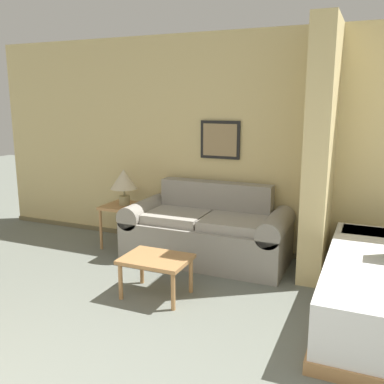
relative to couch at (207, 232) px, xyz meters
The scene contains 6 objects.
wall_back 1.10m from the couch, 67.80° to the left, with size 6.98×0.16×2.60m.
wall_partition_pillar 1.55m from the couch, ahead, with size 0.24×0.76×2.60m.
couch is the anchor object (origin of this frame).
coffee_table 1.09m from the couch, 94.62° to the right, with size 0.62×0.47×0.38m.
side_table 1.12m from the couch, behind, with size 0.50×0.50×0.54m.
table_lamp 1.23m from the couch, behind, with size 0.34×0.34×0.45m.
Camera 1 is at (1.51, -0.93, 1.81)m, focal length 40.00 mm.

